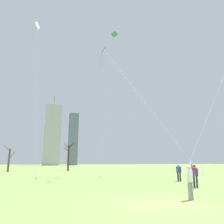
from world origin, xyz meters
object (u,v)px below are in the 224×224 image
(bare_tree_rightmost, at_px, (69,156))
(distant_kite_low_near_trees_white, at_px, (37,40))
(bystander_far_off_by_trees, at_px, (179,172))
(distant_kite_high_overhead_green, at_px, (113,44))
(kite_flyer_far_back_red, at_px, (207,132))
(bare_tree_left_of_center, at_px, (9,159))
(kite_flyer_foreground_left_blue, at_px, (161,128))

(bare_tree_rightmost, bearing_deg, distant_kite_low_near_trees_white, -108.77)
(bystander_far_off_by_trees, bearing_deg, distant_kite_low_near_trees_white, 156.34)
(distant_kite_high_overhead_green, bearing_deg, kite_flyer_far_back_red, -94.30)
(kite_flyer_far_back_red, xyz_separation_m, bare_tree_rightmost, (-1.20, 38.82, -0.29))
(distant_kite_high_overhead_green, xyz_separation_m, bare_tree_left_of_center, (-14.16, 19.45, -16.84))
(kite_flyer_far_back_red, xyz_separation_m, distant_kite_high_overhead_green, (1.36, 18.11, 15.81))
(kite_flyer_far_back_red, height_order, bystander_far_off_by_trees, kite_flyer_far_back_red)
(bare_tree_left_of_center, bearing_deg, kite_flyer_foreground_left_blue, -65.99)
(distant_kite_low_near_trees_white, bearing_deg, kite_flyer_far_back_red, -57.07)
(bare_tree_rightmost, bearing_deg, distant_kite_high_overhead_green, -82.94)
(kite_flyer_foreground_left_blue, distance_m, bystander_far_off_by_trees, 5.47)
(kite_flyer_foreground_left_blue, xyz_separation_m, distant_kite_high_overhead_green, (0.23, 11.83, 14.58))
(kite_flyer_foreground_left_blue, relative_size, bystander_far_off_by_trees, 9.98)
(kite_flyer_far_back_red, distance_m, distant_kite_high_overhead_green, 24.08)
(distant_kite_low_near_trees_white, bearing_deg, bare_tree_rightmost, 71.23)
(kite_flyer_far_back_red, xyz_separation_m, bystander_far_off_by_trees, (4.39, 8.52, -2.55))
(distant_kite_high_overhead_green, relative_size, bare_tree_rightmost, 3.52)
(bare_tree_left_of_center, distance_m, bare_tree_rightmost, 11.69)
(distant_kite_low_near_trees_white, relative_size, bare_tree_left_of_center, 3.40)
(distant_kite_low_near_trees_white, bearing_deg, distant_kite_high_overhead_green, 18.12)
(distant_kite_low_near_trees_white, height_order, bare_tree_left_of_center, distant_kite_low_near_trees_white)
(kite_flyer_foreground_left_blue, bearing_deg, bystander_far_off_by_trees, 34.37)
(kite_flyer_far_back_red, distance_m, bare_tree_left_of_center, 39.70)
(bare_tree_rightmost, bearing_deg, kite_flyer_far_back_red, -88.23)
(distant_kite_low_near_trees_white, bearing_deg, bare_tree_left_of_center, 98.32)
(kite_flyer_far_back_red, relative_size, bystander_far_off_by_trees, 9.58)
(bystander_far_off_by_trees, relative_size, bare_tree_rightmost, 0.27)
(kite_flyer_foreground_left_blue, bearing_deg, bare_tree_rightmost, 94.10)
(bystander_far_off_by_trees, distance_m, bare_tree_rightmost, 30.89)
(kite_flyer_far_back_red, height_order, bare_tree_left_of_center, kite_flyer_far_back_red)
(bare_tree_left_of_center, bearing_deg, bare_tree_rightmost, 6.15)
(distant_kite_high_overhead_green, bearing_deg, kite_flyer_foreground_left_blue, -91.11)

